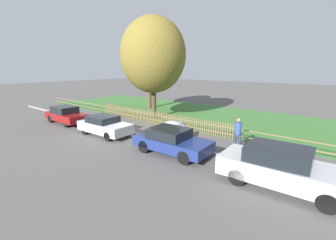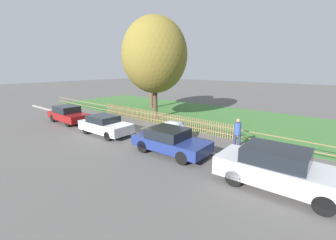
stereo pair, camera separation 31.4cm
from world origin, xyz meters
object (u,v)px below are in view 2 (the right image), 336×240
(covered_motorcycle, at_px, (174,128))
(tree_nearest_kerb, at_px, (151,60))
(parked_car_silver_hatchback, at_px, (68,114))
(parked_car_navy_estate, at_px, (170,141))
(parked_car_black_saloon, at_px, (105,125))
(parked_car_red_compact, at_px, (280,169))
(pedestrian_near_fence, at_px, (237,132))
(tree_behind_motorcycle, at_px, (155,55))

(covered_motorcycle, distance_m, tree_nearest_kerb, 12.16)
(parked_car_silver_hatchback, bearing_deg, covered_motorcycle, 12.20)
(parked_car_navy_estate, height_order, tree_nearest_kerb, tree_nearest_kerb)
(parked_car_navy_estate, relative_size, covered_motorcycle, 2.10)
(parked_car_black_saloon, distance_m, tree_nearest_kerb, 11.24)
(parked_car_black_saloon, xyz_separation_m, covered_motorcycle, (4.23, 2.12, 0.06))
(parked_car_red_compact, height_order, pedestrian_near_fence, pedestrian_near_fence)
(parked_car_navy_estate, height_order, parked_car_red_compact, parked_car_red_compact)
(parked_car_red_compact, height_order, tree_behind_motorcycle, tree_behind_motorcycle)
(pedestrian_near_fence, bearing_deg, covered_motorcycle, -8.20)
(parked_car_black_saloon, height_order, pedestrian_near_fence, pedestrian_near_fence)
(tree_behind_motorcycle, bearing_deg, pedestrian_near_fence, -18.32)
(parked_car_silver_hatchback, xyz_separation_m, parked_car_red_compact, (15.96, -0.06, 0.09))
(parked_car_navy_estate, xyz_separation_m, parked_car_red_compact, (5.32, -0.16, 0.10))
(parked_car_silver_hatchback, relative_size, parked_car_black_saloon, 1.03)
(parked_car_red_compact, bearing_deg, tree_behind_motorcycle, 151.60)
(parked_car_black_saloon, distance_m, tree_behind_motorcycle, 7.57)
(parked_car_navy_estate, height_order, covered_motorcycle, parked_car_navy_estate)
(parked_car_navy_estate, bearing_deg, tree_nearest_kerb, 135.99)
(parked_car_silver_hatchback, relative_size, tree_behind_motorcycle, 0.47)
(tree_nearest_kerb, bearing_deg, parked_car_black_saloon, -63.68)
(tree_behind_motorcycle, height_order, pedestrian_near_fence, tree_behind_motorcycle)
(parked_car_navy_estate, relative_size, tree_behind_motorcycle, 0.48)
(parked_car_red_compact, distance_m, covered_motorcycle, 6.90)
(covered_motorcycle, height_order, tree_nearest_kerb, tree_nearest_kerb)
(parked_car_navy_estate, xyz_separation_m, covered_motorcycle, (-1.25, 1.95, 0.03))
(parked_car_black_saloon, xyz_separation_m, parked_car_red_compact, (10.80, 0.00, 0.13))
(parked_car_red_compact, xyz_separation_m, tree_behind_motorcycle, (-11.66, 5.85, 4.60))
(parked_car_silver_hatchback, xyz_separation_m, parked_car_black_saloon, (5.16, -0.06, -0.04))
(covered_motorcycle, bearing_deg, tree_nearest_kerb, 136.36)
(parked_car_silver_hatchback, bearing_deg, parked_car_navy_estate, 0.40)
(parked_car_silver_hatchback, height_order, parked_car_navy_estate, parked_car_silver_hatchback)
(parked_car_silver_hatchback, height_order, covered_motorcycle, parked_car_silver_hatchback)
(covered_motorcycle, relative_size, tree_nearest_kerb, 0.27)
(covered_motorcycle, height_order, tree_behind_motorcycle, tree_behind_motorcycle)
(parked_car_black_saloon, distance_m, pedestrian_near_fence, 8.47)
(pedestrian_near_fence, bearing_deg, parked_car_red_compact, 113.64)
(covered_motorcycle, bearing_deg, parked_car_black_saloon, -158.13)
(parked_car_red_compact, distance_m, pedestrian_near_fence, 4.11)
(parked_car_red_compact, distance_m, tree_nearest_kerb, 18.45)
(parked_car_silver_hatchback, bearing_deg, parked_car_black_saloon, -0.83)
(pedestrian_near_fence, bearing_deg, tree_nearest_kerb, -47.36)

